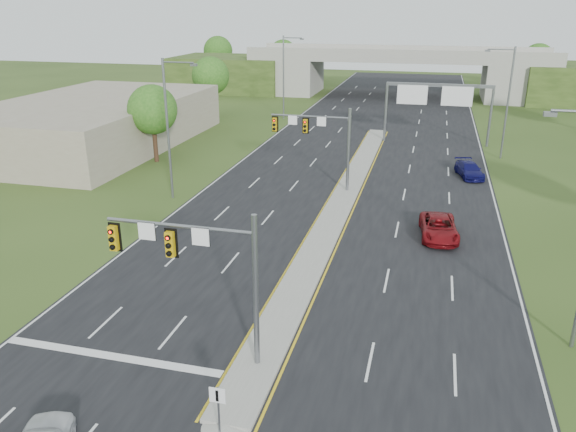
# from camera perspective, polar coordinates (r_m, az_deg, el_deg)

# --- Properties ---
(ground) EXTENTS (240.00, 240.00, 0.00)m
(ground) POSITION_cam_1_polar(r_m,az_deg,el_deg) (25.24, -3.12, -14.92)
(ground) COLOR #2D4117
(ground) RESTS_ON ground
(road) EXTENTS (24.00, 160.00, 0.02)m
(road) POSITION_cam_1_polar(r_m,az_deg,el_deg) (56.82, 7.57, 5.48)
(road) COLOR black
(road) RESTS_ON ground
(median) EXTENTS (2.00, 54.00, 0.16)m
(median) POSITION_cam_1_polar(r_m,az_deg,el_deg) (45.40, 5.61, 1.80)
(median) COLOR gray
(median) RESTS_ON road
(median_nose) EXTENTS (2.00, 2.00, 0.16)m
(median_nose) POSITION_cam_1_polar(r_m,az_deg,el_deg) (22.22, -6.43, -20.45)
(median_nose) COLOR gray
(median_nose) RESTS_ON road
(lane_markings) EXTENTS (23.72, 160.00, 0.01)m
(lane_markings) POSITION_cam_1_polar(r_m,az_deg,el_deg) (51.08, 6.01, 3.84)
(lane_markings) COLOR gold
(lane_markings) RESTS_ON road
(signal_mast_near) EXTENTS (6.62, 0.60, 7.00)m
(signal_mast_near) POSITION_cam_1_polar(r_m,az_deg,el_deg) (23.50, -8.69, -4.64)
(signal_mast_near) COLOR slate
(signal_mast_near) RESTS_ON ground
(signal_mast_far) EXTENTS (6.62, 0.60, 7.00)m
(signal_mast_far) POSITION_cam_1_polar(r_m,az_deg,el_deg) (46.37, 3.41, 8.20)
(signal_mast_far) COLOR slate
(signal_mast_far) RESTS_ON ground
(keep_right_sign) EXTENTS (0.60, 0.13, 2.20)m
(keep_right_sign) POSITION_cam_1_polar(r_m,az_deg,el_deg) (20.94, -7.12, -18.42)
(keep_right_sign) COLOR slate
(keep_right_sign) RESTS_ON ground
(sign_gantry) EXTENTS (11.58, 0.44, 6.67)m
(sign_gantry) POSITION_cam_1_polar(r_m,az_deg,el_deg) (65.13, 14.90, 11.62)
(sign_gantry) COLOR slate
(sign_gantry) RESTS_ON ground
(overpass) EXTENTS (80.00, 14.00, 8.10)m
(overpass) POSITION_cam_1_polar(r_m,az_deg,el_deg) (100.35, 11.08, 13.88)
(overpass) COLOR gray
(overpass) RESTS_ON ground
(lightpole_l_mid) EXTENTS (2.85, 0.25, 11.00)m
(lightpole_l_mid) POSITION_cam_1_polar(r_m,az_deg,el_deg) (44.99, -11.94, 9.21)
(lightpole_l_mid) COLOR slate
(lightpole_l_mid) RESTS_ON ground
(lightpole_l_far) EXTENTS (2.85, 0.25, 11.00)m
(lightpole_l_far) POSITION_cam_1_polar(r_m,az_deg,el_deg) (77.56, -0.31, 14.27)
(lightpole_l_far) COLOR slate
(lightpole_l_far) RESTS_ON ground
(lightpole_r_far) EXTENTS (2.85, 0.25, 11.00)m
(lightpole_r_far) POSITION_cam_1_polar(r_m,az_deg,el_deg) (60.52, 21.30, 11.11)
(lightpole_r_far) COLOR slate
(lightpole_r_far) RESTS_ON ground
(tree_l_near) EXTENTS (4.80, 4.80, 7.60)m
(tree_l_near) POSITION_cam_1_polar(r_m,az_deg,el_deg) (56.93, -13.60, 10.45)
(tree_l_near) COLOR #382316
(tree_l_near) RESTS_ON ground
(tree_l_mid) EXTENTS (5.20, 5.20, 8.12)m
(tree_l_mid) POSITION_cam_1_polar(r_m,az_deg,el_deg) (81.01, -7.87, 13.93)
(tree_l_mid) COLOR #382316
(tree_l_mid) RESTS_ON ground
(tree_back_a) EXTENTS (6.00, 6.00, 8.85)m
(tree_back_a) POSITION_cam_1_polar(r_m,az_deg,el_deg) (122.23, -7.12, 16.31)
(tree_back_a) COLOR #382316
(tree_back_a) RESTS_ON ground
(tree_back_b) EXTENTS (5.60, 5.60, 8.32)m
(tree_back_b) POSITION_cam_1_polar(r_m,az_deg,el_deg) (117.89, -0.50, 16.15)
(tree_back_b) COLOR #382316
(tree_back_b) RESTS_ON ground
(tree_back_c) EXTENTS (5.60, 5.60, 8.32)m
(tree_back_c) POSITION_cam_1_polar(r_m,az_deg,el_deg) (115.24, 24.03, 14.34)
(tree_back_c) COLOR #382316
(tree_back_c) RESTS_ON ground
(commercial_building) EXTENTS (18.00, 30.00, 5.00)m
(commercial_building) POSITION_cam_1_polar(r_m,az_deg,el_deg) (66.69, -19.14, 8.98)
(commercial_building) COLOR gray
(commercial_building) RESTS_ON ground
(car_far_a) EXTENTS (2.82, 5.27, 1.41)m
(car_far_a) POSITION_cam_1_polar(r_m,az_deg,el_deg) (38.88, 15.08, -1.14)
(car_far_a) COLOR maroon
(car_far_a) RESTS_ON road
(car_far_b) EXTENTS (2.90, 4.82, 1.31)m
(car_far_b) POSITION_cam_1_polar(r_m,az_deg,el_deg) (53.69, 17.94, 4.50)
(car_far_b) COLOR #0C0C49
(car_far_b) RESTS_ON road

